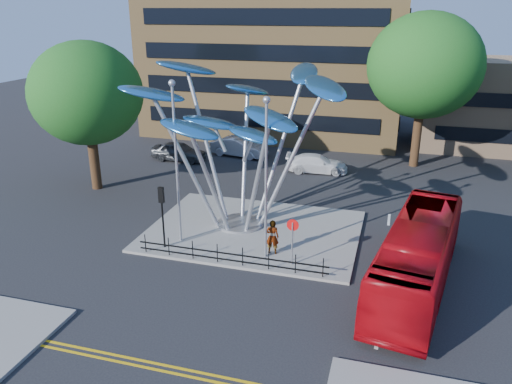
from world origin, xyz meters
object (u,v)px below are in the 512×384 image
(no_entry_sign_island, at_px, (292,234))
(parked_car_mid, at_px, (239,147))
(parked_car_left, at_px, (179,151))
(parked_car_right, at_px, (317,163))
(tree_right, at_px, (425,66))
(traffic_light_island, at_px, (162,204))
(pedestrian, at_px, (272,237))
(tree_left, at_px, (86,94))
(leaf_sculpture, at_px, (239,112))
(red_bus, at_px, (418,256))
(street_lamp_left, at_px, (176,150))
(street_lamp_right, at_px, (266,165))

(no_entry_sign_island, height_order, parked_car_mid, no_entry_sign_island)
(parked_car_left, height_order, parked_car_right, parked_car_left)
(tree_right, relative_size, parked_car_right, 2.50)
(traffic_light_island, height_order, pedestrian, traffic_light_island)
(parked_car_mid, bearing_deg, tree_left, 154.55)
(leaf_sculpture, distance_m, parked_car_mid, 15.95)
(pedestrian, distance_m, parked_car_left, 18.86)
(red_bus, bearing_deg, street_lamp_left, -175.60)
(street_lamp_right, height_order, no_entry_sign_island, street_lamp_right)
(tree_right, height_order, leaf_sculpture, tree_right)
(tree_left, height_order, parked_car_mid, tree_left)
(traffic_light_island, xyz_separation_m, pedestrian, (5.76, 0.90, -1.52))
(leaf_sculpture, height_order, pedestrian, leaf_sculpture)
(leaf_sculpture, relative_size, red_bus, 1.12)
(red_bus, bearing_deg, pedestrian, -178.79)
(traffic_light_island, distance_m, red_bus, 12.97)
(street_lamp_right, bearing_deg, tree_right, 68.46)
(parked_car_left, bearing_deg, street_lamp_right, -139.85)
(parked_car_mid, height_order, parked_car_right, parked_car_mid)
(tree_left, height_order, red_bus, tree_left)
(leaf_sculpture, height_order, street_lamp_right, leaf_sculpture)
(leaf_sculpture, distance_m, traffic_light_island, 6.65)
(street_lamp_right, relative_size, parked_car_right, 1.72)
(no_entry_sign_island, relative_size, pedestrian, 1.30)
(parked_car_mid, bearing_deg, street_lamp_left, -163.86)
(traffic_light_island, bearing_deg, tree_right, 56.31)
(parked_car_left, bearing_deg, traffic_light_island, -156.01)
(street_lamp_right, bearing_deg, parked_car_right, 89.64)
(street_lamp_right, xyz_separation_m, parked_car_left, (-11.69, 15.00, -4.30))
(no_entry_sign_island, bearing_deg, tree_left, 154.93)
(traffic_light_island, bearing_deg, street_lamp_right, 5.19)
(pedestrian, xyz_separation_m, parked_car_mid, (-7.45, 17.30, -0.27))
(tree_left, distance_m, street_lamp_left, 11.60)
(street_lamp_left, distance_m, traffic_light_island, 2.96)
(leaf_sculpture, height_order, parked_car_mid, leaf_sculpture)
(red_bus, xyz_separation_m, pedestrian, (-7.17, 1.09, -0.49))
(street_lamp_right, bearing_deg, tree_left, 154.23)
(tree_right, height_order, parked_car_left, tree_right)
(street_lamp_right, distance_m, pedestrian, 4.03)
(tree_right, xyz_separation_m, parked_car_left, (-19.19, -4.00, -7.24))
(tree_left, bearing_deg, street_lamp_right, -25.77)
(tree_left, distance_m, traffic_light_island, 12.44)
(tree_left, bearing_deg, traffic_light_island, -39.81)
(tree_right, distance_m, leaf_sculpture, 18.37)
(tree_right, height_order, parked_car_mid, tree_right)
(no_entry_sign_island, xyz_separation_m, parked_car_right, (-1.40, 15.61, -1.11))
(tree_right, relative_size, red_bus, 1.06)
(red_bus, height_order, parked_car_right, red_bus)
(pedestrian, relative_size, parked_car_left, 0.40)
(street_lamp_left, height_order, parked_car_mid, street_lamp_left)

